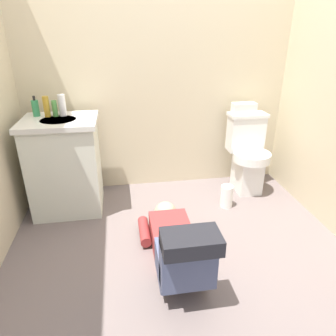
# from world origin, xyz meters

# --- Properties ---
(ground_plane) EXTENTS (2.98, 3.14, 0.04)m
(ground_plane) POSITION_xyz_m (0.00, 0.00, -0.02)
(ground_plane) COLOR #6C5E5C
(wall_back) EXTENTS (2.64, 0.08, 2.40)m
(wall_back) POSITION_xyz_m (0.00, 1.11, 1.20)
(wall_back) COLOR beige
(wall_back) RESTS_ON ground_plane
(toilet) EXTENTS (0.36, 0.46, 0.75)m
(toilet) POSITION_xyz_m (0.84, 0.81, 0.37)
(toilet) COLOR silver
(toilet) RESTS_ON ground_plane
(vanity_cabinet) EXTENTS (0.60, 0.52, 0.82)m
(vanity_cabinet) POSITION_xyz_m (-0.86, 0.71, 0.42)
(vanity_cabinet) COLOR silver
(vanity_cabinet) RESTS_ON ground_plane
(faucet) EXTENTS (0.02, 0.02, 0.10)m
(faucet) POSITION_xyz_m (-0.86, 0.85, 0.87)
(faucet) COLOR silver
(faucet) RESTS_ON vanity_cabinet
(person_plumber) EXTENTS (0.38, 1.06, 0.52)m
(person_plumber) POSITION_xyz_m (-0.06, -0.19, 0.18)
(person_plumber) COLOR maroon
(person_plumber) RESTS_ON ground_plane
(tissue_box) EXTENTS (0.22, 0.11, 0.10)m
(tissue_box) POSITION_xyz_m (0.79, 0.90, 0.80)
(tissue_box) COLOR silver
(tissue_box) RESTS_ON toilet
(soap_dispenser) EXTENTS (0.06, 0.06, 0.17)m
(soap_dispenser) POSITION_xyz_m (-1.05, 0.83, 0.89)
(soap_dispenser) COLOR #338F57
(soap_dispenser) RESTS_ON vanity_cabinet
(bottle_amber) EXTENTS (0.05, 0.05, 0.17)m
(bottle_amber) POSITION_xyz_m (-0.95, 0.79, 0.90)
(bottle_amber) COLOR gold
(bottle_amber) RESTS_ON vanity_cabinet
(bottle_green) EXTENTS (0.04, 0.04, 0.13)m
(bottle_green) POSITION_xyz_m (-0.89, 0.80, 0.89)
(bottle_green) COLOR #509945
(bottle_green) RESTS_ON vanity_cabinet
(bottle_white) EXTENTS (0.06, 0.06, 0.17)m
(bottle_white) POSITION_xyz_m (-0.83, 0.81, 0.91)
(bottle_white) COLOR white
(bottle_white) RESTS_ON vanity_cabinet
(paper_towel_roll) EXTENTS (0.11, 0.11, 0.20)m
(paper_towel_roll) POSITION_xyz_m (0.54, 0.49, 0.10)
(paper_towel_roll) COLOR white
(paper_towel_roll) RESTS_ON ground_plane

